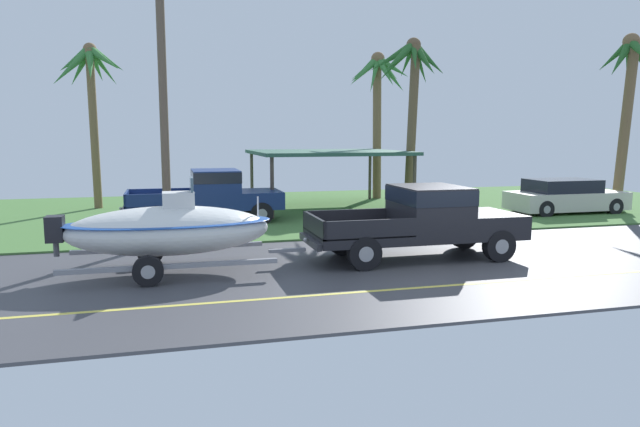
% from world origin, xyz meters
% --- Properties ---
extents(ground, '(36.00, 22.00, 0.11)m').
position_xyz_m(ground, '(0.00, 8.38, -0.01)').
color(ground, '#424247').
extents(pickup_truck_towing, '(5.62, 2.07, 1.84)m').
position_xyz_m(pickup_truck_towing, '(-0.08, 0.89, 1.03)').
color(pickup_truck_towing, black).
rests_on(pickup_truck_towing, ground).
extents(boat_on_trailer, '(5.75, 2.42, 2.18)m').
position_xyz_m(boat_on_trailer, '(-6.50, 0.89, 1.00)').
color(boat_on_trailer, gray).
rests_on(boat_on_trailer, ground).
extents(parked_pickup_background, '(5.61, 2.14, 1.90)m').
position_xyz_m(parked_pickup_background, '(-4.83, 8.30, 1.05)').
color(parked_pickup_background, navy).
rests_on(parked_pickup_background, ground).
extents(parked_sedan_near, '(4.62, 1.93, 1.38)m').
position_xyz_m(parked_sedan_near, '(8.86, 7.13, 0.67)').
color(parked_sedan_near, beige).
rests_on(parked_sedan_near, ground).
extents(carport_awning, '(6.18, 5.65, 2.46)m').
position_xyz_m(carport_awning, '(0.12, 11.08, 2.35)').
color(carport_awning, '#4C4238').
rests_on(carport_awning, ground).
extents(palm_tree_near_left, '(2.71, 2.98, 7.22)m').
position_xyz_m(palm_tree_near_left, '(11.97, 7.55, 5.27)').
color(palm_tree_near_left, brown).
rests_on(palm_tree_near_left, ground).
extents(palm_tree_near_right, '(3.24, 3.31, 7.03)m').
position_xyz_m(palm_tree_near_right, '(3.45, 14.00, 5.33)').
color(palm_tree_near_right, brown).
rests_on(palm_tree_near_right, ground).
extents(palm_tree_mid, '(2.93, 3.62, 6.82)m').
position_xyz_m(palm_tree_mid, '(-9.30, 13.09, 5.36)').
color(palm_tree_mid, brown).
rests_on(palm_tree_mid, ground).
extents(palm_tree_far_left, '(3.21, 3.42, 7.05)m').
position_xyz_m(palm_tree_far_left, '(3.35, 9.92, 5.41)').
color(palm_tree_far_left, brown).
rests_on(palm_tree_far_left, ground).
extents(utility_pole, '(0.24, 1.80, 8.72)m').
position_xyz_m(utility_pole, '(-6.50, 4.75, 4.52)').
color(utility_pole, brown).
rests_on(utility_pole, ground).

